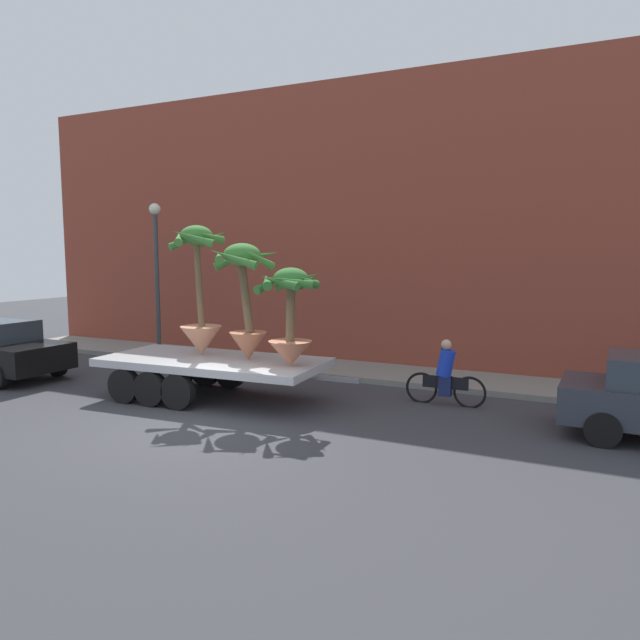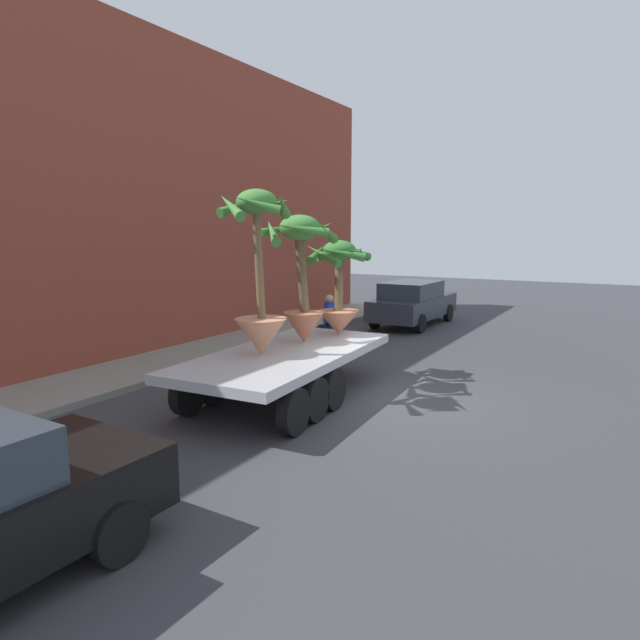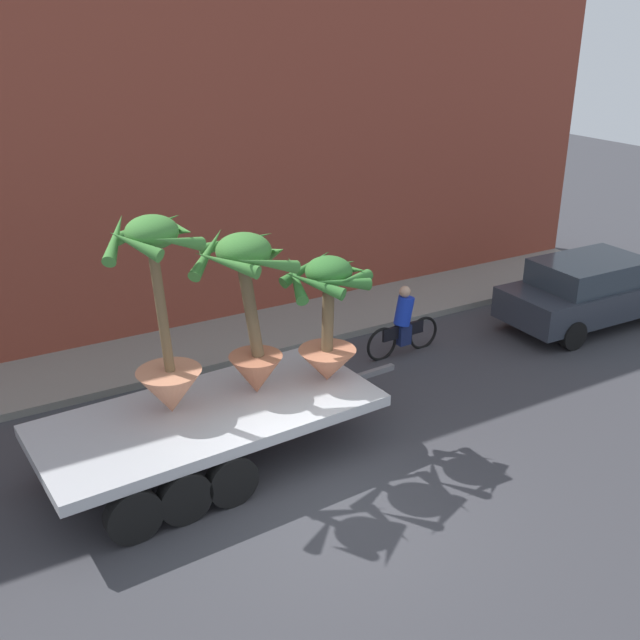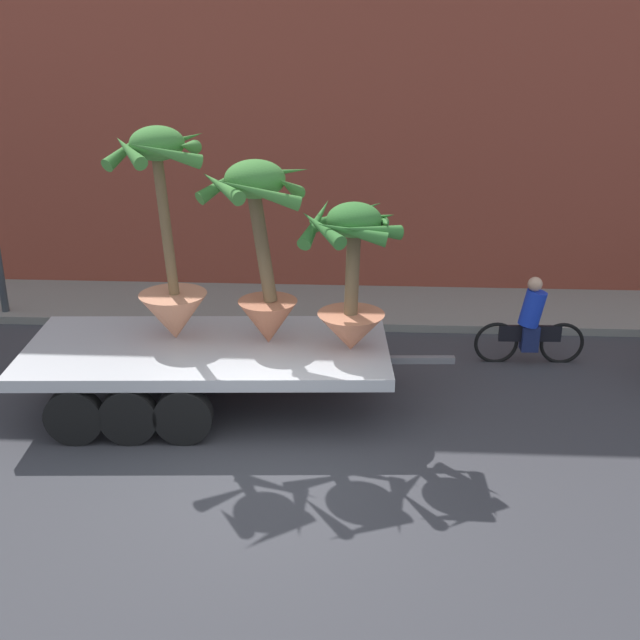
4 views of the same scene
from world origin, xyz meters
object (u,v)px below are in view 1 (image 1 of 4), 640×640
(cyclist, at_px, (446,376))
(street_lamp, at_px, (156,259))
(potted_palm_front, at_px, (290,316))
(potted_palm_rear, at_px, (245,297))
(potted_palm_middle, at_px, (199,299))
(flatbed_trailer, at_px, (204,367))

(cyclist, distance_m, street_lamp, 10.12)
(street_lamp, bearing_deg, potted_palm_front, -26.99)
(potted_palm_rear, bearing_deg, potted_palm_front, -8.85)
(potted_palm_middle, distance_m, street_lamp, 5.19)
(potted_palm_middle, height_order, potted_palm_front, potted_palm_middle)
(flatbed_trailer, xyz_separation_m, potted_palm_rear, (1.06, 0.17, 1.69))
(potted_palm_rear, relative_size, potted_palm_front, 1.25)
(potted_palm_middle, bearing_deg, street_lamp, 142.39)
(potted_palm_rear, xyz_separation_m, potted_palm_front, (1.29, -0.20, -0.36))
(potted_palm_rear, bearing_deg, cyclist, 21.80)
(cyclist, height_order, street_lamp, street_lamp)
(potted_palm_front, bearing_deg, potted_palm_rear, 171.15)
(potted_palm_rear, xyz_separation_m, cyclist, (4.26, 1.71, -1.78))
(potted_palm_rear, height_order, cyclist, potted_palm_rear)
(potted_palm_front, distance_m, cyclist, 3.81)
(flatbed_trailer, relative_size, cyclist, 3.46)
(potted_palm_rear, relative_size, street_lamp, 0.56)
(flatbed_trailer, height_order, cyclist, cyclist)
(flatbed_trailer, relative_size, potted_palm_front, 2.95)
(potted_palm_rear, distance_m, potted_palm_front, 1.35)
(flatbed_trailer, xyz_separation_m, street_lamp, (-4.35, 3.38, 2.47))
(potted_palm_front, distance_m, street_lamp, 7.60)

